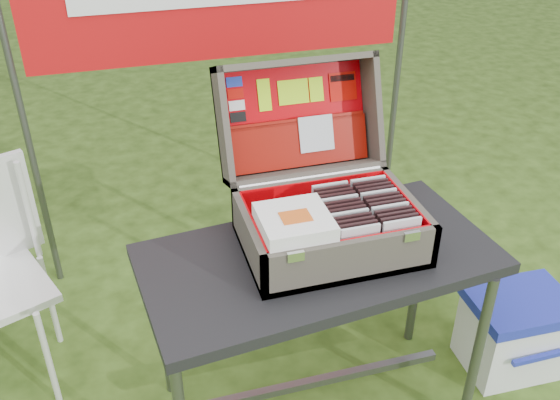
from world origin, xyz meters
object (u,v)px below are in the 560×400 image
object	(u,v)px
table	(316,335)
cooler	(514,332)
suitcase	(326,171)
cardboard_box	(393,262)

from	to	relation	value
table	cooler	distance (m)	0.85
table	suitcase	size ratio (longest dim) A/B	2.03
suitcase	cooler	xyz separation A→B (m)	(0.79, -0.11, -0.79)
table	cooler	xyz separation A→B (m)	(0.83, -0.02, -0.19)
table	cooler	bearing A→B (deg)	-7.28
cooler	cardboard_box	xyz separation A→B (m)	(-0.27, 0.55, 0.00)
cardboard_box	table	bearing A→B (deg)	-141.30
suitcase	cooler	bearing A→B (deg)	-8.02
table	cardboard_box	xyz separation A→B (m)	(0.56, 0.53, -0.18)
cooler	cardboard_box	size ratio (longest dim) A/B	1.11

